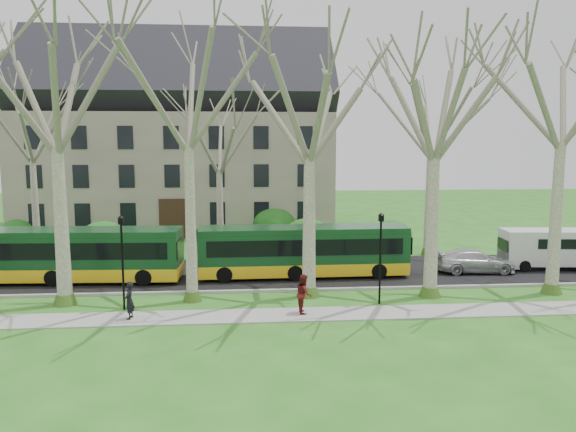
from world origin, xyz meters
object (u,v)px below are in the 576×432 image
object	(u,v)px
bus_follow	(303,251)
bus_lead	(71,254)
van_a	(548,249)
pedestrian_b	(304,294)
pedestrian_a	(129,300)
sedan	(475,261)

from	to	relation	value
bus_follow	bus_lead	bearing A→B (deg)	179.91
bus_follow	van_a	bearing A→B (deg)	1.87
bus_lead	pedestrian_b	distance (m)	13.91
bus_follow	pedestrian_a	size ratio (longest dim) A/B	7.16
bus_lead	pedestrian_a	bearing A→B (deg)	-54.32
pedestrian_a	pedestrian_b	world-z (taller)	pedestrian_b
van_a	pedestrian_b	bearing A→B (deg)	-149.10
sedan	pedestrian_b	size ratio (longest dim) A/B	2.63
van_a	pedestrian_a	world-z (taller)	van_a
bus_follow	pedestrian_b	distance (m)	6.96
pedestrian_a	pedestrian_b	distance (m)	7.65
sedan	pedestrian_a	distance (m)	19.90
van_a	pedestrian_b	xyz separation A→B (m)	(-15.70, -7.58, -0.31)
bus_lead	van_a	world-z (taller)	bus_lead
bus_lead	van_a	bearing A→B (deg)	4.70
bus_lead	bus_follow	world-z (taller)	bus_lead
pedestrian_b	bus_lead	bearing A→B (deg)	60.06
bus_lead	bus_follow	distance (m)	12.88
bus_lead	pedestrian_b	xyz separation A→B (m)	(12.15, -6.75, -0.62)
bus_follow	pedestrian_a	distance (m)	11.04
van_a	pedestrian_a	xyz separation A→B (m)	(-23.35, -7.84, -0.36)
sedan	pedestrian_b	xyz separation A→B (m)	(-10.88, -6.99, 0.21)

